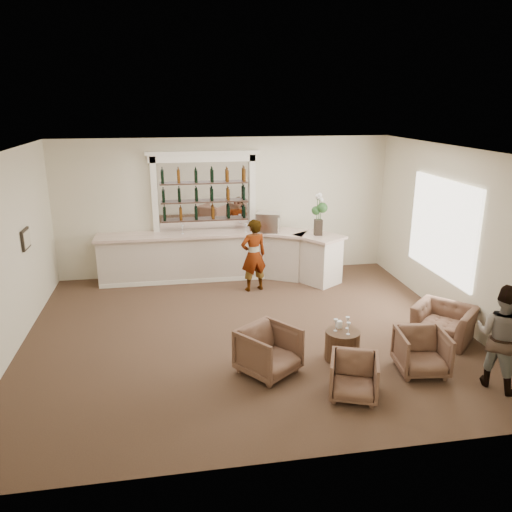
# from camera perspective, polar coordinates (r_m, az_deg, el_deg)

# --- Properties ---
(ground) EXTENTS (8.00, 8.00, 0.00)m
(ground) POSITION_cam_1_polar(r_m,az_deg,el_deg) (9.33, -0.96, -8.71)
(ground) COLOR brown
(ground) RESTS_ON ground
(room_shell) EXTENTS (8.04, 7.02, 3.32)m
(room_shell) POSITION_cam_1_polar(r_m,az_deg,el_deg) (9.29, -0.71, 6.41)
(room_shell) COLOR beige
(room_shell) RESTS_ON ground
(bar_counter) EXTENTS (5.72, 1.80, 1.14)m
(bar_counter) POSITION_cam_1_polar(r_m,az_deg,el_deg) (11.88, -3.97, 0.00)
(bar_counter) COLOR beige
(bar_counter) RESTS_ON ground
(back_bar_alcove) EXTENTS (2.64, 0.25, 3.00)m
(back_bar_alcove) POSITION_cam_1_polar(r_m,az_deg,el_deg) (11.91, -5.94, 7.22)
(back_bar_alcove) COLOR white
(back_bar_alcove) RESTS_ON ground
(cocktail_table) EXTENTS (0.57, 0.57, 0.50)m
(cocktail_table) POSITION_cam_1_polar(r_m,az_deg,el_deg) (8.46, 9.82, -9.99)
(cocktail_table) COLOR #44311D
(cocktail_table) RESTS_ON ground
(sommelier) EXTENTS (0.67, 0.53, 1.64)m
(sommelier) POSITION_cam_1_polar(r_m,az_deg,el_deg) (11.07, -0.28, 0.09)
(sommelier) COLOR gray
(sommelier) RESTS_ON ground
(guest) EXTENTS (0.92, 0.98, 1.60)m
(guest) POSITION_cam_1_polar(r_m,az_deg,el_deg) (8.21, 26.28, -8.24)
(guest) COLOR gray
(guest) RESTS_ON ground
(armchair_left) EXTENTS (1.14, 1.14, 0.75)m
(armchair_left) POSITION_cam_1_polar(r_m,az_deg,el_deg) (7.89, 1.45, -10.80)
(armchair_left) COLOR brown
(armchair_left) RESTS_ON ground
(armchair_center) EXTENTS (0.87, 0.88, 0.63)m
(armchair_center) POSITION_cam_1_polar(r_m,az_deg,el_deg) (7.47, 11.12, -13.40)
(armchair_center) COLOR brown
(armchair_center) RESTS_ON ground
(armchair_right) EXTENTS (0.83, 0.85, 0.69)m
(armchair_right) POSITION_cam_1_polar(r_m,az_deg,el_deg) (8.34, 18.41, -10.36)
(armchair_right) COLOR brown
(armchair_right) RESTS_ON ground
(armchair_far) EXTENTS (1.29, 1.29, 0.63)m
(armchair_far) POSITION_cam_1_polar(r_m,az_deg,el_deg) (9.55, 20.66, -7.18)
(armchair_far) COLOR brown
(armchair_far) RESTS_ON ground
(espresso_machine) EXTENTS (0.64, 0.59, 0.46)m
(espresso_machine) POSITION_cam_1_polar(r_m,az_deg,el_deg) (11.76, 1.38, 3.89)
(espresso_machine) COLOR silver
(espresso_machine) RESTS_ON bar_counter
(flower_vase) EXTENTS (0.26, 0.26, 0.98)m
(flower_vase) POSITION_cam_1_polar(r_m,az_deg,el_deg) (11.46, 7.18, 5.04)
(flower_vase) COLOR black
(flower_vase) RESTS_ON bar_counter
(wine_glass_bar_left) EXTENTS (0.07, 0.07, 0.21)m
(wine_glass_bar_left) POSITION_cam_1_polar(r_m,az_deg,el_deg) (11.73, -1.16, 3.22)
(wine_glass_bar_left) COLOR white
(wine_glass_bar_left) RESTS_ON bar_counter
(wine_glass_bar_right) EXTENTS (0.07, 0.07, 0.21)m
(wine_glass_bar_right) POSITION_cam_1_polar(r_m,az_deg,el_deg) (11.72, -8.40, 3.03)
(wine_glass_bar_right) COLOR white
(wine_glass_bar_right) RESTS_ON bar_counter
(wine_glass_tbl_a) EXTENTS (0.07, 0.07, 0.21)m
(wine_glass_tbl_a) POSITION_cam_1_polar(r_m,az_deg,el_deg) (8.29, 9.09, -7.80)
(wine_glass_tbl_a) COLOR white
(wine_glass_tbl_a) RESTS_ON cocktail_table
(wine_glass_tbl_b) EXTENTS (0.07, 0.07, 0.21)m
(wine_glass_tbl_b) POSITION_cam_1_polar(r_m,az_deg,el_deg) (8.40, 10.41, -7.52)
(wine_glass_tbl_b) COLOR white
(wine_glass_tbl_b) RESTS_ON cocktail_table
(wine_glass_tbl_c) EXTENTS (0.07, 0.07, 0.21)m
(wine_glass_tbl_c) POSITION_cam_1_polar(r_m,az_deg,el_deg) (8.20, 10.51, -8.16)
(wine_glass_tbl_c) COLOR white
(wine_glass_tbl_c) RESTS_ON cocktail_table
(napkin_holder) EXTENTS (0.08, 0.08, 0.12)m
(napkin_holder) POSITION_cam_1_polar(r_m,az_deg,el_deg) (8.43, 9.48, -7.71)
(napkin_holder) COLOR white
(napkin_holder) RESTS_ON cocktail_table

